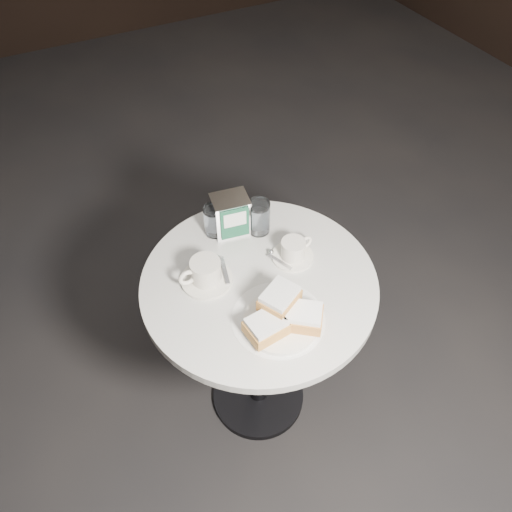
% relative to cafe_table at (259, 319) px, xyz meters
% --- Properties ---
extents(ground, '(7.00, 7.00, 0.00)m').
position_rel_cafe_table_xyz_m(ground, '(0.00, 0.00, -0.55)').
color(ground, black).
rests_on(ground, ground).
extents(cafe_table, '(0.70, 0.70, 0.74)m').
position_rel_cafe_table_xyz_m(cafe_table, '(0.00, 0.00, 0.00)').
color(cafe_table, black).
rests_on(cafe_table, ground).
extents(sugar_spill, '(0.34, 0.34, 0.00)m').
position_rel_cafe_table_xyz_m(sugar_spill, '(-0.02, -0.15, 0.20)').
color(sugar_spill, white).
rests_on(sugar_spill, cafe_table).
extents(beignet_plate, '(0.24, 0.24, 0.10)m').
position_rel_cafe_table_xyz_m(beignet_plate, '(-0.02, -0.17, 0.24)').
color(beignet_plate, white).
rests_on(beignet_plate, cafe_table).
extents(coffee_cup_left, '(0.16, 0.16, 0.08)m').
position_rel_cafe_table_xyz_m(coffee_cup_left, '(-0.14, 0.07, 0.23)').
color(coffee_cup_left, silver).
rests_on(coffee_cup_left, cafe_table).
extents(coffee_cup_right, '(0.14, 0.14, 0.07)m').
position_rel_cafe_table_xyz_m(coffee_cup_right, '(0.13, 0.03, 0.23)').
color(coffee_cup_right, white).
rests_on(coffee_cup_right, cafe_table).
extents(water_glass_left, '(0.07, 0.07, 0.10)m').
position_rel_cafe_table_xyz_m(water_glass_left, '(-0.04, 0.24, 0.25)').
color(water_glass_left, white).
rests_on(water_glass_left, cafe_table).
extents(water_glass_right, '(0.08, 0.08, 0.11)m').
position_rel_cafe_table_xyz_m(water_glass_right, '(0.09, 0.19, 0.25)').
color(water_glass_right, silver).
rests_on(water_glass_right, cafe_table).
extents(napkin_dispenser, '(0.13, 0.11, 0.13)m').
position_rel_cafe_table_xyz_m(napkin_dispenser, '(0.02, 0.23, 0.26)').
color(napkin_dispenser, white).
rests_on(napkin_dispenser, cafe_table).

